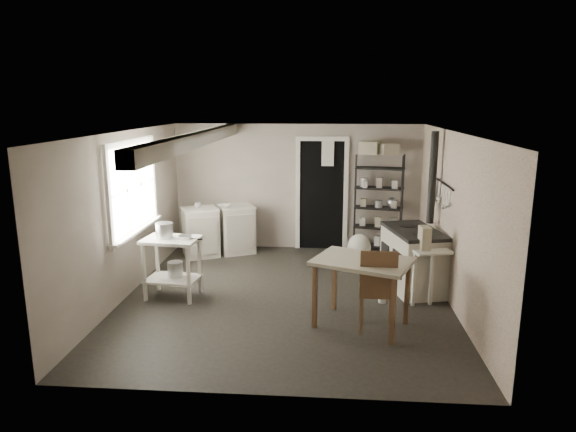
# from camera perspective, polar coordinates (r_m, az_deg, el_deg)

# --- Properties ---
(floor) EXTENTS (5.00, 5.00, 0.00)m
(floor) POSITION_cam_1_polar(r_m,az_deg,el_deg) (7.34, -0.18, -8.92)
(floor) COLOR black
(floor) RESTS_ON ground
(ceiling) EXTENTS (5.00, 5.00, 0.00)m
(ceiling) POSITION_cam_1_polar(r_m,az_deg,el_deg) (6.84, -0.20, 9.30)
(ceiling) COLOR beige
(ceiling) RESTS_ON wall_back
(wall_back) EXTENTS (4.50, 0.02, 2.30)m
(wall_back) POSITION_cam_1_polar(r_m,az_deg,el_deg) (9.45, 1.04, 3.22)
(wall_back) COLOR #ACA092
(wall_back) RESTS_ON ground
(wall_front) EXTENTS (4.50, 0.02, 2.30)m
(wall_front) POSITION_cam_1_polar(r_m,az_deg,el_deg) (4.61, -2.72, -7.03)
(wall_front) COLOR #ACA092
(wall_front) RESTS_ON ground
(wall_left) EXTENTS (0.02, 5.00, 2.30)m
(wall_left) POSITION_cam_1_polar(r_m,az_deg,el_deg) (7.52, -17.54, 0.16)
(wall_left) COLOR #ACA092
(wall_left) RESTS_ON ground
(wall_right) EXTENTS (0.02, 5.00, 2.30)m
(wall_right) POSITION_cam_1_polar(r_m,az_deg,el_deg) (7.18, 18.01, -0.44)
(wall_right) COLOR #ACA092
(wall_right) RESTS_ON ground
(window) EXTENTS (0.12, 1.76, 1.28)m
(window) POSITION_cam_1_polar(r_m,az_deg,el_deg) (7.63, -16.96, 3.05)
(window) COLOR white
(window) RESTS_ON wall_left
(doorway) EXTENTS (0.96, 0.10, 2.08)m
(doorway) POSITION_cam_1_polar(r_m,az_deg,el_deg) (9.43, 3.75, 2.25)
(doorway) COLOR white
(doorway) RESTS_ON ground
(ceiling_beam) EXTENTS (0.18, 5.00, 0.18)m
(ceiling_beam) POSITION_cam_1_polar(r_m,az_deg,el_deg) (7.04, -10.08, 8.39)
(ceiling_beam) COLOR white
(ceiling_beam) RESTS_ON ceiling
(wallpaper_panel) EXTENTS (0.01, 5.00, 2.30)m
(wallpaper_panel) POSITION_cam_1_polar(r_m,az_deg,el_deg) (7.18, 17.93, -0.44)
(wallpaper_panel) COLOR beige
(wallpaper_panel) RESTS_ON wall_right
(utensil_rail) EXTENTS (0.06, 1.20, 0.44)m
(utensil_rail) POSITION_cam_1_polar(r_m,az_deg,el_deg) (7.67, 16.76, 3.49)
(utensil_rail) COLOR silver
(utensil_rail) RESTS_ON wall_right
(prep_table) EXTENTS (0.80, 0.61, 0.85)m
(prep_table) POSITION_cam_1_polar(r_m,az_deg,el_deg) (7.37, -12.71, -5.84)
(prep_table) COLOR white
(prep_table) RESTS_ON ground
(stockpot) EXTENTS (0.24, 0.24, 0.26)m
(stockpot) POSITION_cam_1_polar(r_m,az_deg,el_deg) (7.26, -13.56, -1.74)
(stockpot) COLOR silver
(stockpot) RESTS_ON prep_table
(saucepan) EXTENTS (0.24, 0.24, 0.10)m
(saucepan) POSITION_cam_1_polar(r_m,az_deg,el_deg) (7.19, -11.36, -2.52)
(saucepan) COLOR silver
(saucepan) RESTS_ON prep_table
(bucket) EXTENTS (0.28, 0.28, 0.23)m
(bucket) POSITION_cam_1_polar(r_m,az_deg,el_deg) (7.41, -12.40, -5.87)
(bucket) COLOR silver
(bucket) RESTS_ON prep_table
(base_cabinets) EXTENTS (1.43, 1.06, 0.86)m
(base_cabinets) POSITION_cam_1_polar(r_m,az_deg,el_deg) (9.27, -7.71, -1.43)
(base_cabinets) COLOR beige
(base_cabinets) RESTS_ON ground
(mixing_bowl) EXTENTS (0.40, 0.40, 0.08)m
(mixing_bowl) POSITION_cam_1_polar(r_m,az_deg,el_deg) (9.08, -7.16, 1.50)
(mixing_bowl) COLOR silver
(mixing_bowl) RESTS_ON base_cabinets
(counter_cup) EXTENTS (0.12, 0.12, 0.09)m
(counter_cup) POSITION_cam_1_polar(r_m,az_deg,el_deg) (9.18, -10.02, 1.57)
(counter_cup) COLOR silver
(counter_cup) RESTS_ON base_cabinets
(shelf_rack) EXTENTS (0.90, 0.49, 1.79)m
(shelf_rack) POSITION_cam_1_polar(r_m,az_deg,el_deg) (9.32, 10.05, 1.64)
(shelf_rack) COLOR black
(shelf_rack) RESTS_ON ground
(shelf_jar) EXTENTS (0.08, 0.08, 0.17)m
(shelf_jar) POSITION_cam_1_polar(r_m,az_deg,el_deg) (9.18, 8.57, 4.12)
(shelf_jar) COLOR silver
(shelf_jar) RESTS_ON shelf_rack
(storage_box_a) EXTENTS (0.40, 0.37, 0.22)m
(storage_box_a) POSITION_cam_1_polar(r_m,az_deg,el_deg) (9.21, 9.08, 8.21)
(storage_box_a) COLOR beige
(storage_box_a) RESTS_ON shelf_rack
(storage_box_b) EXTENTS (0.37, 0.35, 0.19)m
(storage_box_b) POSITION_cam_1_polar(r_m,az_deg,el_deg) (9.17, 11.10, 7.99)
(storage_box_b) COLOR beige
(storage_box_b) RESTS_ON shelf_rack
(stove) EXTENTS (0.88, 1.25, 0.89)m
(stove) POSITION_cam_1_polar(r_m,az_deg,el_deg) (7.72, 13.68, -4.75)
(stove) COLOR beige
(stove) RESTS_ON ground
(stovepipe) EXTENTS (0.14, 0.14, 1.41)m
(stovepipe) POSITION_cam_1_polar(r_m,az_deg,el_deg) (7.90, 15.77, 4.10)
(stovepipe) COLOR black
(stovepipe) RESTS_ON stove
(side_ledge) EXTENTS (0.56, 0.39, 0.77)m
(side_ledge) POSITION_cam_1_polar(r_m,az_deg,el_deg) (7.17, 15.54, -6.28)
(side_ledge) COLOR white
(side_ledge) RESTS_ON ground
(oats_box) EXTENTS (0.15, 0.22, 0.31)m
(oats_box) POSITION_cam_1_polar(r_m,az_deg,el_deg) (7.02, 14.98, -1.71)
(oats_box) COLOR beige
(oats_box) RESTS_ON side_ledge
(work_table) EXTENTS (1.33, 1.15, 0.85)m
(work_table) POSITION_cam_1_polar(r_m,az_deg,el_deg) (6.37, 8.15, -8.83)
(work_table) COLOR beige
(work_table) RESTS_ON ground
(table_cup) EXTENTS (0.10, 0.10, 0.09)m
(table_cup) POSITION_cam_1_polar(r_m,az_deg,el_deg) (6.11, 10.75, -5.66)
(table_cup) COLOR silver
(table_cup) RESTS_ON work_table
(chair) EXTENTS (0.45, 0.47, 1.04)m
(chair) POSITION_cam_1_polar(r_m,az_deg,el_deg) (6.29, 9.86, -8.17)
(chair) COLOR brown
(chair) RESTS_ON ground
(flour_sack) EXTENTS (0.43, 0.38, 0.48)m
(flour_sack) POSITION_cam_1_polar(r_m,az_deg,el_deg) (8.91, 7.91, -3.49)
(flour_sack) COLOR silver
(flour_sack) RESTS_ON ground
(floor_crock) EXTENTS (0.12, 0.12, 0.14)m
(floor_crock) POSITION_cam_1_polar(r_m,az_deg,el_deg) (7.22, 10.45, -8.87)
(floor_crock) COLOR silver
(floor_crock) RESTS_ON ground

